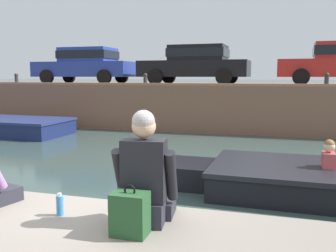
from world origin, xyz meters
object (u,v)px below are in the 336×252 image
at_px(mooring_bollard_mid, 145,79).
at_px(backpack_on_ledge, 131,214).
at_px(mooring_bollard_east, 327,79).
at_px(person_seated_right, 145,179).
at_px(car_left_inner_black, 196,63).
at_px(bottle_drink, 60,205).
at_px(car_leftmost_blue, 86,64).
at_px(mooring_bollard_west, 16,78).

height_order(mooring_bollard_mid, backpack_on_ledge, mooring_bollard_mid).
relative_size(mooring_bollard_mid, mooring_bollard_east, 1.00).
height_order(person_seated_right, backpack_on_ledge, person_seated_right).
bearing_deg(mooring_bollard_mid, mooring_bollard_east, 0.00).
bearing_deg(mooring_bollard_east, backpack_on_ledge, -103.84).
relative_size(car_left_inner_black, bottle_drink, 21.63).
bearing_deg(bottle_drink, backpack_on_ledge, -14.84).
bearing_deg(mooring_bollard_east, person_seated_right, -104.09).
distance_m(mooring_bollard_east, backpack_on_ledge, 10.97).
bearing_deg(bottle_drink, mooring_bollard_east, 72.05).
height_order(mooring_bollard_mid, bottle_drink, mooring_bollard_mid).
height_order(bottle_drink, backpack_on_ledge, backpack_on_ledge).
distance_m(person_seated_right, backpack_on_ledge, 0.35).
height_order(mooring_bollard_mid, mooring_bollard_east, same).
distance_m(car_leftmost_blue, person_seated_right, 14.02).
xyz_separation_m(mooring_bollard_east, bottle_drink, (-3.37, -10.40, -1.04)).
bearing_deg(mooring_bollard_west, mooring_bollard_mid, 0.00).
distance_m(mooring_bollard_west, bottle_drink, 13.51).
distance_m(mooring_bollard_west, backpack_on_ledge, 14.15).
distance_m(car_leftmost_blue, backpack_on_ledge, 14.27).
bearing_deg(backpack_on_ledge, bottle_drink, 165.16).
relative_size(car_leftmost_blue, backpack_on_ledge, 10.68).
bearing_deg(car_left_inner_black, car_leftmost_blue, 179.98).
bearing_deg(mooring_bollard_east, car_leftmost_blue, 169.82).
height_order(mooring_bollard_west, bottle_drink, mooring_bollard_west).
relative_size(mooring_bollard_mid, bottle_drink, 2.18).
bearing_deg(car_leftmost_blue, car_left_inner_black, -0.02).
distance_m(car_leftmost_blue, mooring_bollard_west, 2.94).
bearing_deg(mooring_bollard_west, person_seated_right, -47.87).
bearing_deg(mooring_bollard_west, bottle_drink, -50.58).
bearing_deg(mooring_bollard_mid, car_leftmost_blue, 152.76).
bearing_deg(bottle_drink, person_seated_right, 6.24).
bearing_deg(mooring_bollard_mid, mooring_bollard_west, 180.00).
relative_size(mooring_bollard_mid, person_seated_right, 0.46).
bearing_deg(car_leftmost_blue, person_seated_right, -59.73).
bearing_deg(bottle_drink, car_leftmost_blue, 117.26).
bearing_deg(backpack_on_ledge, mooring_bollard_mid, 109.00).
distance_m(mooring_bollard_mid, person_seated_right, 10.98).
height_order(mooring_bollard_mid, person_seated_right, mooring_bollard_mid).
relative_size(mooring_bollard_east, bottle_drink, 2.18).
distance_m(car_leftmost_blue, mooring_bollard_mid, 3.83).
xyz_separation_m(car_leftmost_blue, mooring_bollard_east, (9.62, -1.73, -0.61)).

